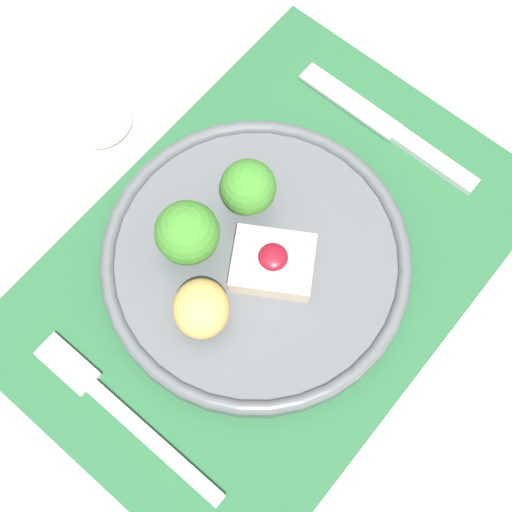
{
  "coord_description": "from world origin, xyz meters",
  "views": [
    {
      "loc": [
        -0.16,
        -0.12,
        1.33
      ],
      "look_at": [
        -0.01,
        0.01,
        0.77
      ],
      "focal_mm": 50.0,
      "sensor_mm": 36.0,
      "label": 1
    }
  ],
  "objects_px": {
    "knife": "(399,136)",
    "dinner_plate": "(250,256)",
    "spoon": "(94,134)",
    "fork": "(116,407)"
  },
  "relations": [
    {
      "from": "knife",
      "to": "spoon",
      "type": "bearing_deg",
      "value": 131.12
    },
    {
      "from": "fork",
      "to": "spoon",
      "type": "xyz_separation_m",
      "value": [
        0.17,
        0.19,
        0.0
      ]
    },
    {
      "from": "fork",
      "to": "dinner_plate",
      "type": "bearing_deg",
      "value": -3.41
    },
    {
      "from": "fork",
      "to": "knife",
      "type": "bearing_deg",
      "value": -7.07
    },
    {
      "from": "knife",
      "to": "dinner_plate",
      "type": "bearing_deg",
      "value": 173.47
    },
    {
      "from": "spoon",
      "to": "dinner_plate",
      "type": "bearing_deg",
      "value": -88.35
    },
    {
      "from": "dinner_plate",
      "to": "fork",
      "type": "distance_m",
      "value": 0.16
    },
    {
      "from": "fork",
      "to": "knife",
      "type": "height_order",
      "value": "knife"
    },
    {
      "from": "fork",
      "to": "spoon",
      "type": "relative_size",
      "value": 1.08
    },
    {
      "from": "knife",
      "to": "fork",
      "type": "bearing_deg",
      "value": 176.73
    }
  ]
}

